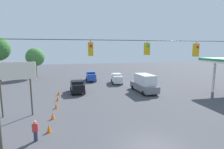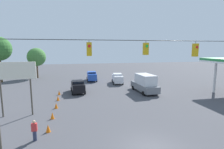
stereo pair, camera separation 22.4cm
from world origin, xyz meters
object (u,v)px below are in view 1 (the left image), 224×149
Objects in this scene: tree_horizon_right at (35,57)px; traffic_cone_fifth at (59,93)px; overhead_signal_span at (147,74)px; traffic_cone_second at (53,116)px; traffic_cone_fourth at (58,98)px; sedan_blue_withflow_deep at (91,76)px; traffic_cone_third at (56,106)px; pedestrian at (35,131)px; sedan_black_withflow_far at (77,86)px; box_truck_grey_oncoming_far at (144,83)px; traffic_cone_nearest at (49,129)px; sedan_white_oncoming_deep at (117,78)px; roadside_billboard at (15,76)px.

traffic_cone_fifth is at bearing 110.24° from tree_horizon_right.
traffic_cone_second is (7.32, -5.47, -4.73)m from overhead_signal_span.
traffic_cone_fourth is (7.34, -11.72, -4.73)m from overhead_signal_span.
traffic_cone_fifth is 0.09× the size of tree_horizon_right.
sedan_blue_withflow_deep reaches higher than traffic_cone_fifth.
overhead_signal_span is at bearing 130.24° from traffic_cone_third.
traffic_cone_fifth is 0.41× the size of pedestrian.
sedan_black_withflow_far is (4.67, -15.59, -4.06)m from overhead_signal_span.
pedestrian is at bearing 76.35° from sedan_black_withflow_far.
overhead_signal_span is at bearing 67.29° from box_truck_grey_oncoming_far.
traffic_cone_fourth is at bearing 107.66° from tree_horizon_right.
sedan_black_withflow_far is 10.57m from box_truck_grey_oncoming_far.
traffic_cone_third is (-0.05, -5.94, 0.00)m from traffic_cone_nearest.
sedan_blue_withflow_deep is 2.77× the size of pedestrian.
sedan_white_oncoming_deep reaches higher than traffic_cone_nearest.
overhead_signal_span is at bearing 113.38° from tree_horizon_right.
sedan_white_oncoming_deep is 8.13m from box_truck_grey_oncoming_far.
tree_horizon_right is (6.25, -16.95, 4.55)m from traffic_cone_fifth.
overhead_signal_span reaches higher than roadside_billboard.
sedan_blue_withflow_deep is at bearing -119.22° from traffic_cone_fifth.
overhead_signal_span is 12.21m from traffic_cone_third.
traffic_cone_third is at bearing 21.20° from box_truck_grey_oncoming_far.
traffic_cone_third is at bearing 91.27° from traffic_cone_fourth.
traffic_cone_nearest is 1.00× the size of traffic_cone_third.
box_truck_grey_oncoming_far is (-10.38, 1.95, 0.41)m from sedan_black_withflow_far.
sedan_black_withflow_far is 18.87m from tree_horizon_right.
box_truck_grey_oncoming_far is at bearing -158.40° from roadside_billboard.
tree_horizon_right is (6.36, -19.97, 4.55)m from traffic_cone_fourth.
traffic_cone_second is 3.12m from traffic_cone_third.
traffic_cone_third is at bearing 69.58° from sedan_black_withflow_far.
traffic_cone_nearest is at bearing 40.10° from box_truck_grey_oncoming_far.
box_truck_grey_oncoming_far is 9.41× the size of traffic_cone_third.
pedestrian is (6.53, 23.79, -0.24)m from sedan_blue_withflow_deep.
traffic_cone_fourth is 0.09× the size of tree_horizon_right.
traffic_cone_nearest is at bearing 78.41° from sedan_black_withflow_far.
traffic_cone_fifth is 13.29m from pedestrian.
overhead_signal_span is at bearing 122.08° from traffic_cone_fourth.
overhead_signal_span is 30.09× the size of traffic_cone_fifth.
overhead_signal_span is 17.18m from traffic_cone_fifth.
sedan_blue_withflow_deep is 6.71× the size of traffic_cone_third.
tree_horizon_right is at bearing -76.32° from traffic_cone_second.
tree_horizon_right reaches higher than sedan_blue_withflow_deep.
traffic_cone_nearest and traffic_cone_fourth have the same top height.
sedan_white_oncoming_deep reaches higher than traffic_cone_second.
sedan_black_withflow_far is 10.16m from sedan_blue_withflow_deep.
traffic_cone_fifth is at bearing -89.19° from traffic_cone_second.
tree_horizon_right is (13.70, -31.69, -0.18)m from overhead_signal_span.
traffic_cone_third is 1.00× the size of traffic_cone_fourth.
overhead_signal_span is 9.27m from pedestrian.
sedan_black_withflow_far is at bearing 36.38° from sedan_white_oncoming_deep.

